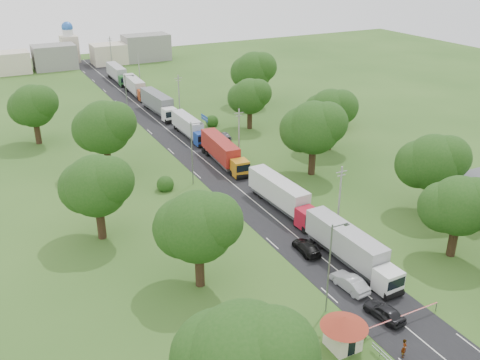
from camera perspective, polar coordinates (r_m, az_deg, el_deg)
ground at (r=72.95m, az=3.53°, el=-3.97°), size 260.00×260.00×0.00m
road at (r=89.06m, az=-2.97°, el=1.41°), size 8.00×200.00×0.04m
boom_barrier at (r=55.09m, az=15.91°, el=-14.21°), size 9.22×0.35×1.18m
guard_booth at (r=51.13m, az=11.03°, el=-15.25°), size 4.40×4.40×3.45m
info_sign at (r=102.91m, az=-3.81°, el=6.32°), size 0.12×3.10×4.10m
pole_1 at (r=68.52m, az=10.57°, el=-1.91°), size 1.60×0.24×9.00m
pole_2 at (r=90.45m, az=-0.11°, el=4.98°), size 1.60×0.24×9.00m
pole_3 at (r=115.04m, az=-6.52°, el=8.99°), size 1.60×0.24×9.00m
pole_4 at (r=140.91m, az=-10.70°, el=11.51°), size 1.60×0.24×9.00m
pole_5 at (r=167.47m, az=-13.61°, el=13.20°), size 1.60×0.24×9.00m
lamp_0 at (r=53.26m, az=9.64°, el=-8.86°), size 2.03×0.22×10.00m
lamp_1 at (r=80.80m, az=-5.05°, el=3.17°), size 2.03×0.22×10.00m
lamp_2 at (r=112.56m, az=-11.94°, el=8.75°), size 2.03×0.22×10.00m
tree_2 at (r=66.22m, az=22.26°, el=-2.51°), size 8.00×8.00×10.10m
tree_3 at (r=76.18m, az=19.85°, el=1.81°), size 8.80×8.80×11.07m
tree_4 at (r=84.30m, az=7.82°, el=5.59°), size 9.60×9.60×12.05m
tree_5 at (r=95.71m, az=9.58°, el=7.32°), size 8.80×8.80×11.07m
tree_6 at (r=106.08m, az=1.01°, el=8.93°), size 8.00×8.00×10.10m
tree_7 at (r=122.79m, az=1.44°, el=11.61°), size 9.60×9.60×12.05m
tree_9 at (r=38.87m, az=0.34°, el=-18.54°), size 9.60×9.60×12.05m
tree_10 at (r=55.83m, az=-4.55°, el=-4.91°), size 8.80×8.80×11.07m
tree_11 at (r=67.07m, az=-15.10°, el=-0.55°), size 8.80×8.80×11.07m
tree_12 at (r=86.33m, az=-14.30°, el=5.50°), size 9.60×9.60×12.05m
tree_13 at (r=104.35m, az=-21.21°, el=7.41°), size 8.80×8.80×11.07m
house_cream at (r=110.43m, az=9.23°, el=7.64°), size 10.08×10.08×5.80m
distant_town at (r=171.45m, az=-15.59°, el=12.83°), size 52.00×8.00×8.00m
church at (r=178.03m, az=-17.74°, el=13.59°), size 5.00×5.00×12.30m
truck_0 at (r=62.95m, az=11.70°, el=-7.05°), size 2.91×14.98×4.15m
truck_1 at (r=74.23m, az=4.49°, el=-1.60°), size 3.06×14.83×4.10m
truck_2 at (r=89.54m, az=-1.86°, el=3.06°), size 3.33×14.88×4.11m
truck_3 at (r=102.92m, az=-5.44°, el=5.67°), size 2.33×13.46×3.73m
truck_4 at (r=118.07m, az=-8.69°, el=8.07°), size 3.34×15.77×4.36m
truck_5 at (r=134.27m, az=-11.07°, el=9.75°), size 2.83×14.49×4.01m
truck_6 at (r=149.35m, az=-12.94°, el=11.03°), size 2.64×14.81×4.10m
car_lane_front at (r=56.21m, az=15.13°, el=-13.41°), size 2.39×4.70×1.53m
car_lane_mid at (r=59.47m, az=11.62°, el=-10.67°), size 2.01×4.96×1.60m
car_lane_rear at (r=65.07m, az=7.10°, el=-7.15°), size 2.28×4.90×1.39m
car_verge_near at (r=82.87m, az=3.66°, el=0.18°), size 2.79×5.56×1.51m
car_verge_far at (r=101.63m, az=-1.67°, el=4.76°), size 1.82×4.10×1.37m
pedestrian_near at (r=52.23m, az=17.12°, el=-16.78°), size 0.81×0.76×1.85m
pedestrian_booth at (r=51.72m, az=12.25°, el=-16.69°), size 1.05×1.08×1.75m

